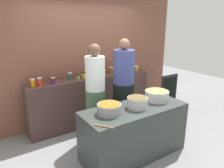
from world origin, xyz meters
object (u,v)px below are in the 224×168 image
at_px(cooking_pot_left, 109,109).
at_px(cook_with_tongs, 96,98).
at_px(preserve_jar_6, 92,74).
at_px(cook_in_cap, 124,93).
at_px(preserve_jar_1, 40,82).
at_px(preserve_jar_2, 53,81).
at_px(preserve_jar_13, 137,68).
at_px(chalkboard_sign, 169,94).
at_px(preserve_jar_10, 119,70).
at_px(preserve_jar_7, 99,72).
at_px(cooking_pot_center, 137,102).
at_px(preserve_jar_3, 70,76).
at_px(preserve_jar_4, 78,77).
at_px(wooden_spoon, 104,127).
at_px(preserve_jar_0, 33,83).
at_px(preserve_jar_9, 111,70).
at_px(preserve_jar_5, 83,75).
at_px(preserve_jar_12, 134,69).
at_px(preserve_jar_8, 104,71).
at_px(cooking_pot_right, 157,96).
at_px(preserve_jar_11, 123,69).

relative_size(cooking_pot_left, cook_with_tongs, 0.20).
relative_size(preserve_jar_6, cook_in_cap, 0.07).
bearing_deg(cooking_pot_left, preserve_jar_1, 115.12).
distance_m(preserve_jar_1, preserve_jar_2, 0.23).
xyz_separation_m(preserve_jar_13, chalkboard_sign, (0.55, -0.55, -0.60)).
bearing_deg(chalkboard_sign, cook_in_cap, -173.61).
bearing_deg(preserve_jar_10, chalkboard_sign, -27.65).
bearing_deg(preserve_jar_7, cooking_pot_center, -96.23).
bearing_deg(preserve_jar_3, preserve_jar_4, -36.46).
bearing_deg(cook_in_cap, wooden_spoon, -136.70).
xyz_separation_m(preserve_jar_1, preserve_jar_10, (1.75, 0.05, -0.01)).
distance_m(preserve_jar_4, cook_with_tongs, 0.64).
xyz_separation_m(preserve_jar_7, cook_with_tongs, (-0.46, -0.68, -0.28)).
xyz_separation_m(preserve_jar_0, preserve_jar_9, (1.69, 0.09, -0.00)).
distance_m(preserve_jar_0, preserve_jar_7, 1.38).
height_order(preserve_jar_5, preserve_jar_9, preserve_jar_9).
bearing_deg(chalkboard_sign, preserve_jar_5, 164.08).
relative_size(preserve_jar_1, wooden_spoon, 0.55).
bearing_deg(preserve_jar_12, cooking_pot_center, -126.89).
bearing_deg(preserve_jar_8, preserve_jar_6, -163.05).
bearing_deg(cooking_pot_right, preserve_jar_5, 117.81).
relative_size(preserve_jar_12, cooking_pot_left, 0.34).
height_order(preserve_jar_1, cook_in_cap, cook_in_cap).
distance_m(preserve_jar_6, preserve_jar_11, 0.85).
bearing_deg(preserve_jar_7, preserve_jar_12, -7.18).
bearing_deg(preserve_jar_12, preserve_jar_10, 170.81).
bearing_deg(preserve_jar_13, cooking_pot_right, -116.50).
relative_size(preserve_jar_6, preserve_jar_11, 1.16).
height_order(preserve_jar_3, cooking_pot_center, preserve_jar_3).
relative_size(preserve_jar_0, preserve_jar_12, 1.18).
xyz_separation_m(cooking_pot_right, cook_in_cap, (-0.23, 0.63, -0.08)).
bearing_deg(preserve_jar_7, preserve_jar_6, -159.13).
xyz_separation_m(preserve_jar_0, preserve_jar_13, (2.37, 0.03, -0.02)).
relative_size(preserve_jar_3, preserve_jar_4, 1.28).
relative_size(preserve_jar_6, preserve_jar_8, 0.95).
relative_size(preserve_jar_0, cooking_pot_right, 0.35).
relative_size(cooking_pot_left, chalkboard_sign, 0.38).
xyz_separation_m(preserve_jar_2, preserve_jar_4, (0.50, -0.00, -0.00)).
xyz_separation_m(preserve_jar_1, cook_in_cap, (1.35, -0.67, -0.27)).
bearing_deg(preserve_jar_8, preserve_jar_11, -3.92).
bearing_deg(preserve_jar_3, cooking_pot_right, -54.89).
xyz_separation_m(preserve_jar_7, preserve_jar_13, (0.99, -0.05, -0.00)).
height_order(preserve_jar_4, preserve_jar_8, preserve_jar_8).
bearing_deg(preserve_jar_7, preserve_jar_13, -3.03).
distance_m(preserve_jar_7, preserve_jar_13, 0.99).
bearing_deg(wooden_spoon, preserve_jar_0, 105.69).
bearing_deg(preserve_jar_11, cook_in_cap, -125.70).
relative_size(preserve_jar_3, preserve_jar_5, 1.19).
bearing_deg(preserve_jar_6, preserve_jar_1, -179.18).
bearing_deg(chalkboard_sign, preserve_jar_8, 156.19).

